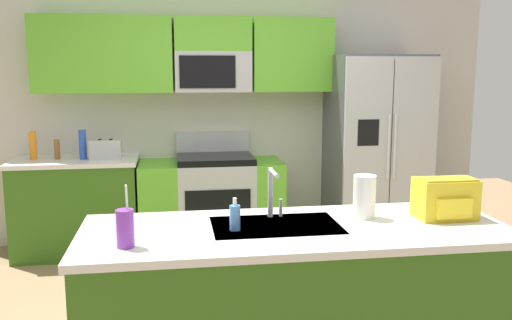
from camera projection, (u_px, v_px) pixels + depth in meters
kitchen_wall_unit at (218, 94)px, 5.45m from camera, size 5.20×0.43×2.60m
back_counter at (77, 206)px, 5.14m from camera, size 1.14×0.63×0.90m
range_oven at (212, 202)px, 5.33m from camera, size 1.36×0.61×1.10m
refrigerator at (376, 150)px, 5.43m from camera, size 0.90×0.76×1.85m
island_counter at (295, 307)px, 2.97m from camera, size 2.25×0.83×0.90m
toaster at (106, 149)px, 5.05m from camera, size 0.28×0.16×0.18m
pepper_mill at (57, 149)px, 5.03m from camera, size 0.05×0.05×0.18m
bottle_orange at (33, 146)px, 5.00m from camera, size 0.07×0.07×0.26m
bottle_blue at (83, 145)px, 5.03m from camera, size 0.07×0.07×0.27m
sink_faucet at (272, 189)px, 3.05m from camera, size 0.08×0.21×0.28m
drink_cup_purple at (125, 228)px, 2.56m from camera, size 0.08×0.08×0.30m
soap_dispenser at (235, 217)px, 2.83m from camera, size 0.06×0.06×0.17m
paper_towel_roll at (364, 197)px, 3.06m from camera, size 0.12×0.12×0.24m
backpack at (446, 198)px, 3.05m from camera, size 0.32×0.22×0.23m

